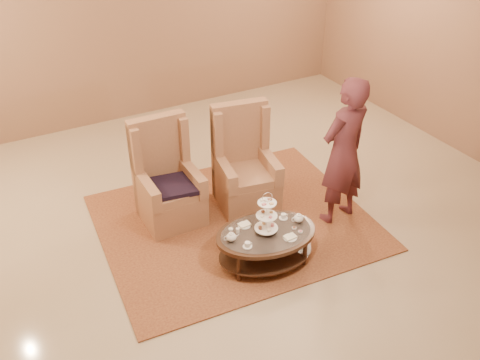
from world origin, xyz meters
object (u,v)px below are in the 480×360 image
armchair_left (167,187)px  person (343,153)px  armchair_right (244,172)px  tea_table (266,237)px

armchair_left → person: bearing=-28.8°
armchair_right → tea_table: bearing=-97.9°
tea_table → armchair_right: size_ratio=0.93×
armchair_right → armchair_left: bearing=-179.2°
armchair_left → person: size_ratio=0.70×
tea_table → armchair_right: bearing=81.4°
armchair_right → person: 1.30m
tea_table → person: size_ratio=0.66×
armchair_left → armchair_right: armchair_right is taller
armchair_left → tea_table: bearing=-64.5°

